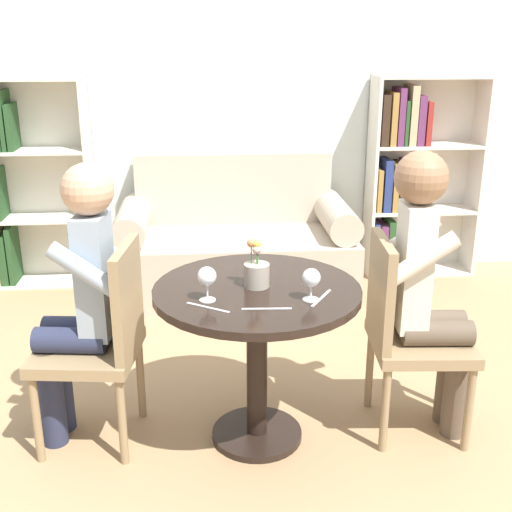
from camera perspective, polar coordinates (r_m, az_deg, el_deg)
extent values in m
plane|color=tan|center=(2.98, 0.08, -15.73)|extent=(16.00, 16.00, 0.00)
cube|color=silver|center=(4.67, -2.26, 14.68)|extent=(5.20, 0.05, 2.70)
cylinder|color=black|center=(2.65, 0.09, -3.16)|extent=(0.86, 0.86, 0.03)
cylinder|color=black|center=(2.80, 0.09, -9.71)|extent=(0.09, 0.09, 0.65)
cylinder|color=black|center=(2.98, 0.08, -15.49)|extent=(0.40, 0.40, 0.03)
cube|color=#B7A893|center=(4.44, -1.79, -0.63)|extent=(1.60, 0.80, 0.42)
cube|color=#B7A893|center=(4.62, -2.06, 6.09)|extent=(1.38, 0.16, 0.50)
cylinder|color=#B7A893|center=(4.36, -10.92, 3.09)|extent=(0.22, 0.72, 0.22)
cylinder|color=#B7A893|center=(4.43, 7.12, 3.52)|extent=(0.22, 0.72, 0.22)
cube|color=silver|center=(4.84, -18.81, 6.33)|extent=(0.80, 0.02, 1.44)
cube|color=silver|center=(4.64, -14.51, 6.22)|extent=(0.02, 0.28, 1.44)
cube|color=silver|center=(4.92, -18.28, -2.10)|extent=(0.75, 0.28, 0.02)
cube|color=silver|center=(4.78, -18.86, 3.22)|extent=(0.75, 0.28, 0.02)
cube|color=silver|center=(4.68, -19.48, 8.81)|extent=(0.75, 0.28, 0.02)
cube|color=silver|center=(4.63, -20.14, 14.58)|extent=(0.75, 0.28, 0.02)
cube|color=#234723|center=(4.91, -21.28, -0.11)|extent=(0.05, 0.23, 0.36)
cube|color=#234723|center=(4.89, -20.73, 0.22)|extent=(0.03, 0.23, 0.41)
cube|color=#234723|center=(4.79, -21.74, 5.22)|extent=(0.03, 0.23, 0.35)
cube|color=#234723|center=(4.68, -21.38, 11.20)|extent=(0.03, 0.23, 0.40)
cube|color=#234723|center=(4.67, -20.84, 10.69)|extent=(0.03, 0.23, 0.31)
cube|color=silver|center=(4.96, 14.18, 7.05)|extent=(0.80, 0.02, 1.44)
cube|color=silver|center=(4.73, 10.18, 6.76)|extent=(0.02, 0.28, 1.44)
cube|color=silver|center=(4.98, 18.90, 6.65)|extent=(0.02, 0.28, 1.44)
cube|color=silver|center=(5.03, 13.99, -1.21)|extent=(0.75, 0.28, 0.02)
cube|color=silver|center=(4.89, 14.43, 4.01)|extent=(0.75, 0.28, 0.02)
cube|color=silver|center=(4.80, 14.89, 9.49)|extent=(0.75, 0.28, 0.02)
cube|color=silver|center=(4.75, 15.39, 15.13)|extent=(0.75, 0.28, 0.02)
cube|color=navy|center=(4.86, 10.35, 0.88)|extent=(0.03, 0.23, 0.38)
cube|color=#602D5B|center=(4.88, 10.98, 0.80)|extent=(0.05, 0.23, 0.37)
cube|color=#234723|center=(4.89, 11.63, 1.00)|extent=(0.05, 0.23, 0.40)
cube|color=navy|center=(4.92, 12.31, 0.67)|extent=(0.05, 0.23, 0.34)
cube|color=olive|center=(4.75, 10.66, 5.88)|extent=(0.03, 0.23, 0.31)
cube|color=navy|center=(4.76, 11.35, 6.27)|extent=(0.05, 0.23, 0.37)
cube|color=olive|center=(4.77, 12.00, 6.11)|extent=(0.04, 0.23, 0.35)
cube|color=#332319|center=(4.79, 12.51, 6.12)|extent=(0.03, 0.23, 0.35)
cube|color=#602D5B|center=(4.80, 13.13, 6.22)|extent=(0.05, 0.23, 0.37)
cube|color=#602D5B|center=(4.82, 13.62, 5.87)|extent=(0.03, 0.23, 0.31)
cube|color=#332319|center=(4.67, 11.14, 11.82)|extent=(0.05, 0.23, 0.35)
cube|color=olive|center=(4.68, 11.86, 11.88)|extent=(0.04, 0.23, 0.36)
cube|color=#602D5B|center=(4.69, 12.49, 12.04)|extent=(0.04, 0.23, 0.39)
cube|color=#234723|center=(4.71, 12.92, 11.51)|extent=(0.03, 0.23, 0.31)
cube|color=tan|center=(4.72, 13.52, 12.10)|extent=(0.05, 0.23, 0.41)
cube|color=#602D5B|center=(4.74, 14.15, 11.66)|extent=(0.05, 0.23, 0.34)
cube|color=maroon|center=(4.76, 14.76, 11.39)|extent=(0.04, 0.23, 0.30)
cylinder|color=#937A56|center=(3.16, -16.65, -10.19)|extent=(0.04, 0.04, 0.40)
cylinder|color=#937A56|center=(2.88, -18.92, -13.58)|extent=(0.04, 0.04, 0.40)
cylinder|color=#937A56|center=(3.07, -10.22, -10.60)|extent=(0.04, 0.04, 0.40)
cylinder|color=#937A56|center=(2.77, -11.81, -14.20)|extent=(0.04, 0.04, 0.40)
cube|color=#937A56|center=(2.86, -14.77, -8.20)|extent=(0.47, 0.47, 0.05)
cube|color=#937A56|center=(2.70, -11.36, -3.68)|extent=(0.09, 0.38, 0.45)
cylinder|color=#937A56|center=(2.94, 18.39, -12.80)|extent=(0.04, 0.04, 0.40)
cylinder|color=#937A56|center=(3.23, 16.39, -9.53)|extent=(0.04, 0.04, 0.40)
cylinder|color=#937A56|center=(2.84, 11.39, -13.26)|extent=(0.04, 0.04, 0.40)
cylinder|color=#937A56|center=(3.15, 10.07, -9.82)|extent=(0.04, 0.04, 0.40)
cube|color=#937A56|center=(2.93, 14.42, -7.47)|extent=(0.45, 0.45, 0.05)
cube|color=#937A56|center=(2.78, 11.05, -2.99)|extent=(0.07, 0.38, 0.45)
cylinder|color=#282D47|center=(3.05, -17.06, -10.84)|extent=(0.11, 0.11, 0.45)
cylinder|color=#282D47|center=(2.96, -17.74, -11.88)|extent=(0.11, 0.11, 0.45)
cylinder|color=#282D47|center=(2.89, -15.51, -6.27)|extent=(0.31, 0.15, 0.11)
cylinder|color=#282D47|center=(2.80, -16.17, -7.22)|extent=(0.31, 0.15, 0.11)
cube|color=#93A3B2|center=(2.71, -14.12, -1.77)|extent=(0.14, 0.21, 0.52)
cylinder|color=#93A3B2|center=(2.81, -13.50, 0.69)|extent=(0.29, 0.10, 0.23)
cylinder|color=#93A3B2|center=(2.56, -15.08, -1.21)|extent=(0.29, 0.10, 0.23)
sphere|color=tan|center=(2.61, -14.76, 5.76)|extent=(0.21, 0.21, 0.21)
cylinder|color=brown|center=(3.02, 17.38, -11.25)|extent=(0.11, 0.11, 0.45)
cylinder|color=brown|center=(3.11, 16.78, -10.25)|extent=(0.11, 0.11, 0.45)
cylinder|color=brown|center=(2.86, 15.81, -6.62)|extent=(0.31, 0.13, 0.11)
cylinder|color=brown|center=(2.95, 15.23, -5.70)|extent=(0.31, 0.13, 0.11)
cube|color=silver|center=(2.77, 13.84, -0.99)|extent=(0.13, 0.21, 0.55)
cylinder|color=silver|center=(2.62, 14.69, -0.22)|extent=(0.29, 0.09, 0.23)
cylinder|color=silver|center=(2.87, 13.33, 1.55)|extent=(0.29, 0.09, 0.23)
sphere|color=#936B4C|center=(2.67, 14.48, 6.76)|extent=(0.22, 0.22, 0.22)
cylinder|color=white|center=(2.52, -4.32, -3.92)|extent=(0.06, 0.06, 0.00)
cylinder|color=white|center=(2.51, -4.34, -3.16)|extent=(0.01, 0.01, 0.07)
sphere|color=white|center=(2.49, -4.38, -1.80)|extent=(0.07, 0.07, 0.07)
cylinder|color=white|center=(2.53, 4.88, -3.87)|extent=(0.06, 0.06, 0.00)
cylinder|color=white|center=(2.52, 4.91, -3.19)|extent=(0.01, 0.01, 0.06)
sphere|color=white|center=(2.50, 4.94, -1.92)|extent=(0.07, 0.07, 0.07)
sphere|color=#E58E75|center=(2.50, 4.94, -2.12)|extent=(0.05, 0.05, 0.05)
cylinder|color=#9E9384|center=(2.64, 0.07, -1.72)|extent=(0.11, 0.11, 0.10)
cylinder|color=#4C7A42|center=(2.62, 0.17, 0.04)|extent=(0.01, 0.00, 0.07)
sphere|color=#EACC4C|center=(2.61, 0.17, 0.75)|extent=(0.04, 0.04, 0.04)
cylinder|color=#4C7A42|center=(2.61, -0.43, 0.24)|extent=(0.00, 0.00, 0.09)
sphere|color=#E07F4C|center=(2.60, -0.43, 1.16)|extent=(0.04, 0.04, 0.04)
cylinder|color=#4C7A42|center=(2.61, 0.05, 0.18)|extent=(0.01, 0.01, 0.09)
sphere|color=#EACC4C|center=(2.59, 0.05, 1.09)|extent=(0.04, 0.04, 0.04)
cylinder|color=#4C7A42|center=(2.61, 0.11, -0.05)|extent=(0.00, 0.01, 0.07)
sphere|color=silver|center=(2.60, 0.11, 0.64)|extent=(0.04, 0.04, 0.04)
cylinder|color=#4C7A42|center=(2.61, 0.10, -0.08)|extent=(0.01, 0.01, 0.06)
sphere|color=#D16684|center=(2.60, 0.10, 0.56)|extent=(0.04, 0.04, 0.04)
cube|color=silver|center=(2.55, 5.83, -3.74)|extent=(0.11, 0.17, 0.00)
cube|color=silver|center=(2.46, -4.29, -4.58)|extent=(0.16, 0.11, 0.00)
cube|color=silver|center=(2.44, 0.95, -4.70)|extent=(0.19, 0.02, 0.00)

